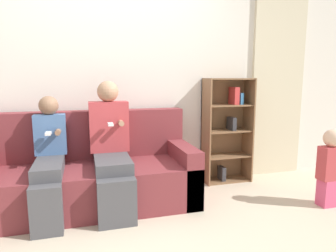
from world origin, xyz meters
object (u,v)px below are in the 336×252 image
at_px(child_seated, 49,158).
at_px(adult_seated, 111,144).
at_px(toddler_standing, 330,166).
at_px(bookshelf, 226,129).
at_px(couch, 91,175).

bearing_deg(child_seated, adult_seated, 3.67).
bearing_deg(toddler_standing, adult_seated, 164.81).
bearing_deg(adult_seated, bookshelf, 16.45).
height_order(child_seated, toddler_standing, child_seated).
bearing_deg(adult_seated, child_seated, -176.33).
bearing_deg(child_seated, couch, 23.24).
bearing_deg(adult_seated, couch, 149.34).
distance_m(adult_seated, bookshelf, 1.51).
xyz_separation_m(couch, adult_seated, (0.20, -0.12, 0.34)).
height_order(toddler_standing, bookshelf, bookshelf).
xyz_separation_m(adult_seated, toddler_standing, (2.09, -0.57, -0.23)).
relative_size(couch, toddler_standing, 2.66).
height_order(adult_seated, child_seated, adult_seated).
distance_m(adult_seated, toddler_standing, 2.18).
xyz_separation_m(child_seated, toddler_standing, (2.66, -0.53, -0.15)).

